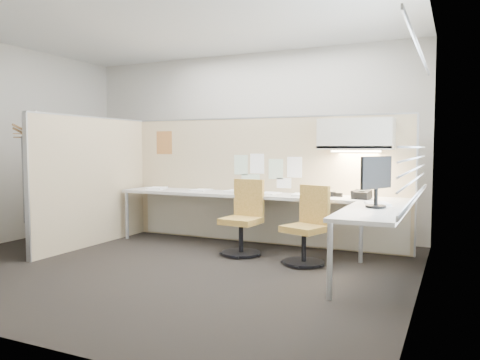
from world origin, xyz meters
The scene contains 25 objects.
floor centered at (0.00, 0.00, -0.01)m, with size 5.50×4.50×0.01m, color black.
ceiling centered at (0.00, 0.00, 2.80)m, with size 5.50×4.50×0.01m, color white.
wall_back centered at (0.00, 2.25, 1.40)m, with size 5.50×0.02×2.80m, color beige.
wall_right centered at (2.75, 0.00, 1.40)m, with size 0.02×4.50×2.80m, color beige.
window_pane centered at (2.73, 0.00, 1.55)m, with size 0.01×2.80×1.30m, color #A8B7C3.
partition_back centered at (0.55, 1.60, 0.88)m, with size 4.10×0.06×1.75m, color tan.
partition_left centered at (-1.50, 0.50, 0.88)m, with size 0.06×2.20×1.75m, color tan.
desk centered at (0.93, 1.13, 0.60)m, with size 4.00×2.07×0.73m.
overhead_bin centered at (1.90, 1.39, 1.51)m, with size 0.90×0.36×0.38m, color beige.
task_light_strip centered at (1.90, 1.39, 1.30)m, with size 0.60×0.06×0.02m, color #FFEABF.
pinned_papers centered at (0.63, 1.57, 1.03)m, with size 1.01×0.00×0.47m.
poster centered at (-1.05, 1.57, 1.42)m, with size 0.28×0.00×0.35m, color orange.
chair_left centered at (0.62, 0.84, 0.43)m, with size 0.49×0.50×0.93m.
chair_right centered at (1.50, 0.71, 0.42)m, with size 0.53×0.55×0.89m.
monitor centered at (2.30, 0.43, 1.03)m, with size 0.24×0.46×0.52m.
phone centered at (2.01, 1.20, 0.78)m, with size 0.24×0.23×0.12m.
stapler centered at (1.69, 1.32, 0.76)m, with size 0.14×0.04×0.05m, color black.
tape_dispenser centered at (1.61, 1.33, 0.76)m, with size 0.10×0.06×0.06m, color black.
coat_hook centered at (-1.58, -0.50, 1.42)m, with size 0.18×0.44×1.33m.
paper_stack_0 centered at (-0.99, 1.27, 0.74)m, with size 0.23×0.30×0.03m, color white.
paper_stack_1 centered at (-0.27, 1.33, 0.74)m, with size 0.23×0.30×0.02m, color white.
paper_stack_2 centered at (0.32, 1.24, 0.75)m, with size 0.23×0.30×0.04m, color white.
paper_stack_3 centered at (0.78, 1.33, 0.74)m, with size 0.23×0.30×0.02m, color white.
paper_stack_4 centered at (1.27, 1.23, 0.74)m, with size 0.23×0.30×0.03m, color white.
paper_stack_5 centered at (2.27, 0.71, 0.74)m, with size 0.23×0.30×0.02m, color white.
Camera 1 is at (3.05, -4.46, 1.35)m, focal length 35.00 mm.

